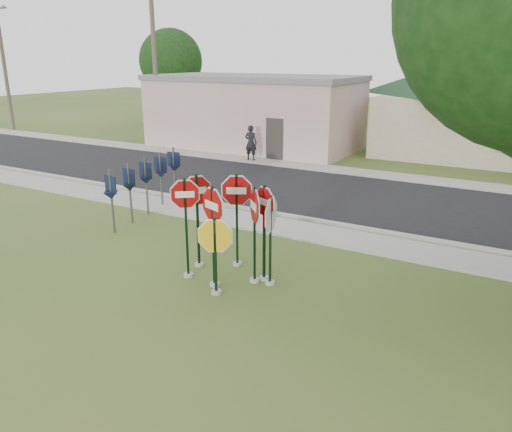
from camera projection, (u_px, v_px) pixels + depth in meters
The scene contains 20 objects.
ground at pixel (196, 303), 11.11m from camera, with size 120.00×120.00×0.00m, color #33541F.
sidewalk_near at pixel (301, 230), 15.63m from camera, with size 60.00×1.60×0.06m, color gray.
road at pixel (350, 197), 19.35m from camera, with size 60.00×7.00×0.04m, color black.
sidewalk_far at pixel (383, 175), 22.89m from camera, with size 60.00×1.60×0.06m, color gray.
curb at pixel (314, 221), 16.45m from camera, with size 60.00×0.20×0.14m, color gray.
stop_sign_center at pixel (213, 222), 11.45m from camera, with size 1.06×0.43×2.58m.
stop_sign_yellow at pixel (215, 248), 11.20m from camera, with size 1.01×0.46×1.97m.
stop_sign_left at pixel (186, 215), 11.96m from camera, with size 0.80×0.59×2.62m.
stop_sign_right at pixel (255, 221), 11.68m from camera, with size 0.81×0.84×2.51m.
stop_sign_back_right at pixel (264, 221), 11.80m from camera, with size 0.92×0.40×2.50m.
stop_sign_back_left at pixel (237, 207), 12.62m from camera, with size 0.98×0.51×2.58m.
stop_sign_far_right at pixel (270, 228), 11.59m from camera, with size 0.24×1.15×2.34m.
stop_sign_far_left at pixel (197, 208), 12.59m from camera, with size 0.62×0.89×2.57m.
route_sign_row at pixel (146, 180), 17.02m from camera, with size 1.43×4.63×2.00m.
building_stucco at pixel (254, 111), 29.58m from camera, with size 12.20×6.20×4.20m.
building_house at pixel (465, 87), 27.18m from camera, with size 11.60×11.60×6.20m.
utility_pole_near at pixel (155, 61), 28.79m from camera, with size 2.20×0.26×9.50m.
utility_pole_far at pixel (4, 64), 35.53m from camera, with size 2.20×0.26×9.00m.
bg_tree_left at pixel (171, 61), 38.93m from camera, with size 4.90×4.90×7.35m.
pedestrian at pixel (251, 143), 25.84m from camera, with size 0.66×0.43×1.82m, color black.
Camera 1 is at (6.14, -7.98, 5.24)m, focal length 35.00 mm.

